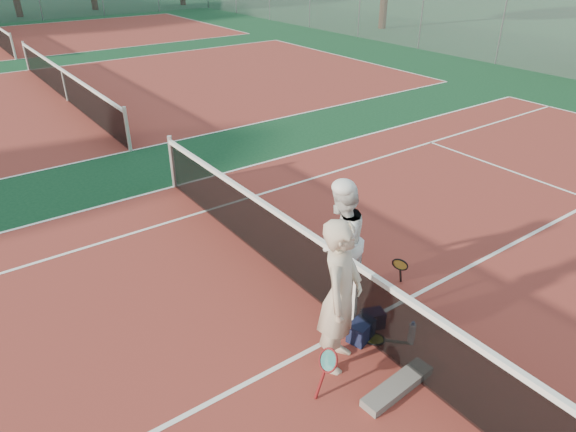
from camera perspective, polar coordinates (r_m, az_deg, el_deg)
The scene contains 15 objects.
ground at distance 6.99m, azimuth 7.18°, elevation -12.25°, with size 130.00×130.00×0.00m, color #0E361D.
court_main at distance 6.99m, azimuth 7.18°, elevation -12.23°, with size 23.77×10.97×0.01m, color maroon.
court_far_a at distance 18.25m, azimuth -23.26°, elevation 11.69°, with size 23.77×10.97×0.01m, color maroon.
net_main at distance 6.68m, azimuth 7.44°, elevation -8.92°, with size 0.10×10.98×1.02m, color black, non-canonical shape.
net_far_a at distance 18.13m, azimuth -23.57°, elevation 13.21°, with size 0.10×10.98×1.02m, color black, non-canonical shape.
fence_right at distance 22.61m, azimuth 27.25°, elevation 17.67°, with size 54.50×0.06×3.00m, color slate, non-canonical shape.
player_a at distance 5.90m, azimuth 5.86°, elevation -8.84°, with size 0.71×0.47×1.95m, color beige.
player_b at distance 7.10m, azimuth 5.86°, elevation -2.84°, with size 0.84×0.66×1.73m, color white.
racket_red at distance 6.01m, azimuth 4.43°, elevation -16.76°, with size 0.29×0.27×0.55m, color maroon, non-canonical shape.
racket_black_held at distance 7.63m, azimuth 12.23°, elevation -6.26°, with size 0.29×0.27×0.55m, color black, non-canonical shape.
racket_spare at distance 6.85m, azimuth 9.54°, elevation -13.33°, with size 0.60×0.27×0.03m, color black, non-canonical shape.
sports_bag_navy at distance 6.76m, azimuth 8.12°, elevation -12.49°, with size 0.34×0.24×0.27m, color black.
sports_bag_purple at distance 6.99m, azimuth 9.38°, elevation -11.22°, with size 0.29×0.20×0.24m, color black.
net_cover_canvas at distance 6.26m, azimuth 12.07°, elevation -18.02°, with size 1.01×0.23×0.11m, color #605B57.
water_bottle at distance 6.81m, azimuth 13.57°, elevation -12.61°, with size 0.09×0.09×0.30m, color #C4E0F8.
Camera 1 is at (-3.78, -3.77, 4.52)m, focal length 32.00 mm.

